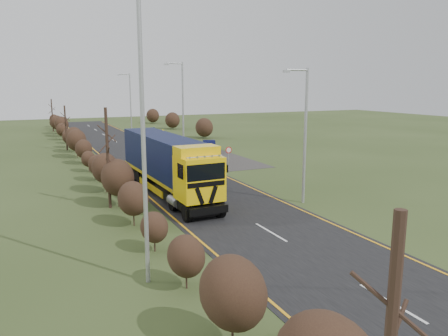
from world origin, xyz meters
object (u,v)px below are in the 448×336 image
lorry (167,161)px  streetlight_near (304,131)px  speed_sign (229,154)px  car_red_hatchback (205,155)px  car_blue_sedan (209,146)px

lorry → streetlight_near: 9.37m
streetlight_near → speed_sign: bearing=88.0°
car_red_hatchback → speed_sign: (0.32, -4.66, 0.71)m
lorry → speed_sign: lorry is taller
lorry → car_blue_sedan: lorry is taller
lorry → streetlight_near: bearing=-41.7°
streetlight_near → speed_sign: size_ratio=4.05×
car_red_hatchback → streetlight_near: streetlight_near is taller
car_red_hatchback → car_blue_sedan: bearing=-107.9°
car_blue_sedan → speed_sign: speed_sign is taller
car_blue_sedan → streetlight_near: streetlight_near is taller
car_blue_sedan → speed_sign: size_ratio=1.91×
car_blue_sedan → streetlight_near: bearing=103.0°
streetlight_near → speed_sign: 12.04m
car_red_hatchback → streetlight_near: (-0.08, -16.27, 3.87)m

